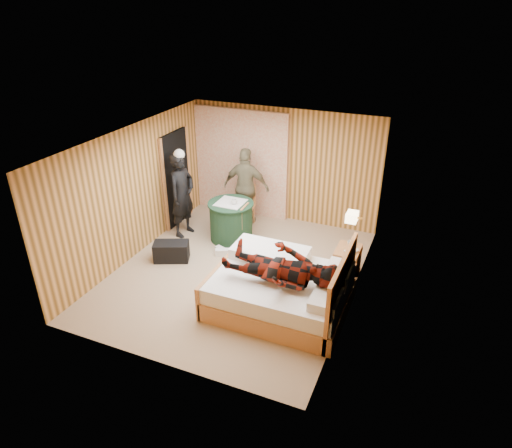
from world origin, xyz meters
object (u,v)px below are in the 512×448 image
at_px(nightstand, 347,262).
at_px(round_table, 231,221).
at_px(woman_standing, 182,195).
at_px(wall_lamp, 352,217).
at_px(man_at_table, 246,187).
at_px(chair_near, 241,221).
at_px(chair_far, 245,202).
at_px(duffel_bag, 171,251).
at_px(man_on_bed, 280,261).
at_px(bed, 283,289).

distance_m(nightstand, round_table, 2.57).
bearing_deg(woman_standing, wall_lamp, -89.35).
xyz_separation_m(nightstand, man_at_table, (-2.52, 1.26, 0.57)).
bearing_deg(chair_near, chair_far, -164.16).
height_order(woman_standing, man_at_table, woman_standing).
bearing_deg(duffel_bag, wall_lamp, -14.32).
bearing_deg(man_at_table, woman_standing, 38.45).
bearing_deg(duffel_bag, woman_standing, 83.78).
relative_size(wall_lamp, chair_far, 0.28).
bearing_deg(chair_far, man_at_table, 68.86).
bearing_deg(round_table, duffel_bag, -119.62).
relative_size(round_table, chair_far, 1.01).
relative_size(nightstand, man_at_table, 0.34).
xyz_separation_m(nightstand, round_table, (-2.52, 0.48, 0.12)).
height_order(chair_near, duffel_bag, chair_near).
xyz_separation_m(woman_standing, man_on_bed, (2.81, -1.82, 0.12)).
xyz_separation_m(chair_near, duffel_bag, (-0.93, -1.15, -0.30)).
xyz_separation_m(chair_far, man_on_bed, (1.81, -2.73, 0.47)).
bearing_deg(wall_lamp, woman_standing, 171.96).
distance_m(round_table, woman_standing, 1.13).
distance_m(bed, round_table, 2.50).
bearing_deg(nightstand, duffel_bag, -167.14).
height_order(round_table, man_at_table, man_at_table).
bearing_deg(man_on_bed, man_at_table, 122.86).
bearing_deg(man_on_bed, chair_near, 128.76).
height_order(wall_lamp, bed, wall_lamp).
bearing_deg(man_on_bed, chair_far, 123.50).
relative_size(woman_standing, man_at_table, 1.04).
relative_size(wall_lamp, woman_standing, 0.15).
bearing_deg(bed, chair_far, 125.39).
xyz_separation_m(woman_standing, man_at_table, (1.01, 0.96, -0.03)).
height_order(bed, man_at_table, man_at_table).
height_order(chair_far, chair_near, chair_far).
height_order(wall_lamp, nightstand, wall_lamp).
relative_size(bed, chair_near, 2.58).
bearing_deg(bed, wall_lamp, 53.34).
xyz_separation_m(round_table, chair_near, (0.24, -0.06, 0.07)).
xyz_separation_m(chair_near, man_on_bed, (1.55, -1.93, 0.53)).
distance_m(wall_lamp, bed, 1.66).
bearing_deg(bed, man_on_bed, -82.31).
bearing_deg(duffel_bag, round_table, 36.81).
bearing_deg(nightstand, bed, -120.66).
xyz_separation_m(round_table, duffel_bag, (-0.69, -1.21, -0.23)).
xyz_separation_m(bed, duffel_bag, (-2.45, 0.55, -0.15)).
bearing_deg(woman_standing, man_at_table, -37.86).
xyz_separation_m(round_table, man_at_table, (0.00, 0.78, 0.44)).
distance_m(nightstand, chair_near, 2.33).
bearing_deg(duffel_bag, bed, -36.20).
xyz_separation_m(chair_near, woman_standing, (-1.26, -0.12, 0.41)).
xyz_separation_m(wall_lamp, bed, (-0.80, -1.08, -0.96)).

